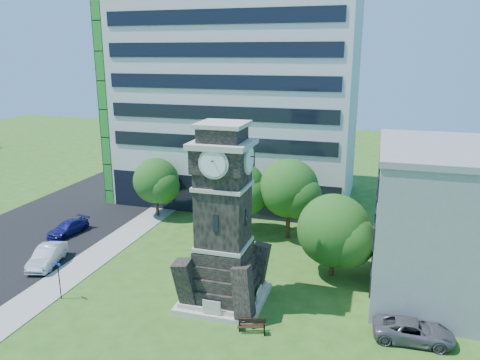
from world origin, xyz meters
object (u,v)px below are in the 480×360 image
(clock_tower, at_px, (223,228))
(car_street_north, at_px, (68,228))
(park_bench, at_px, (252,325))
(car_east_lot, at_px, (413,331))
(street_sign, at_px, (59,276))
(car_street_mid, at_px, (47,256))

(clock_tower, height_order, car_street_north, clock_tower)
(car_street_north, distance_m, park_bench, 22.98)
(car_street_north, relative_size, car_east_lot, 0.92)
(clock_tower, bearing_deg, street_sign, -164.86)
(car_street_north, distance_m, street_sign, 12.44)
(clock_tower, height_order, car_east_lot, clock_tower)
(clock_tower, relative_size, car_street_mid, 2.65)
(park_bench, height_order, street_sign, street_sign)
(car_street_north, bearing_deg, clock_tower, -12.73)
(park_bench, bearing_deg, car_street_mid, 147.81)
(park_bench, bearing_deg, clock_tower, 114.19)
(car_street_north, relative_size, street_sign, 1.54)
(car_street_mid, height_order, car_street_north, car_street_mid)
(clock_tower, bearing_deg, park_bench, -46.89)
(car_east_lot, distance_m, park_bench, 9.48)
(clock_tower, xyz_separation_m, car_east_lot, (12.06, -1.10, -4.64))
(car_east_lot, xyz_separation_m, park_bench, (-9.29, -1.86, -0.19))
(car_street_mid, height_order, park_bench, car_street_mid)
(clock_tower, distance_m, car_east_lot, 12.97)
(car_east_lot, bearing_deg, park_bench, 98.90)
(clock_tower, distance_m, park_bench, 6.30)
(car_east_lot, bearing_deg, car_street_north, 71.82)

